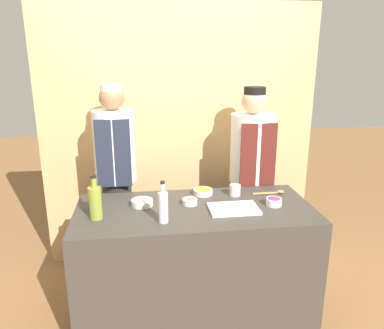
{
  "coord_description": "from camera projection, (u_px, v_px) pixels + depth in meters",
  "views": [
    {
      "loc": [
        -0.36,
        -2.45,
        1.96
      ],
      "look_at": [
        0.0,
        0.15,
        1.17
      ],
      "focal_mm": 35.0,
      "sensor_mm": 36.0,
      "label": 1
    }
  ],
  "objects": [
    {
      "name": "cup_blue",
      "position": [
        95.0,
        203.0,
        2.65
      ],
      "size": [
        0.08,
        0.08,
        0.09
      ],
      "color": "#386093",
      "rests_on": "counter"
    },
    {
      "name": "bottle_clear",
      "position": [
        163.0,
        206.0,
        2.42
      ],
      "size": [
        0.06,
        0.06,
        0.28
      ],
      "color": "silver",
      "rests_on": "counter"
    },
    {
      "name": "sauce_bowl_white",
      "position": [
        142.0,
        202.0,
        2.72
      ],
      "size": [
        0.16,
        0.16,
        0.04
      ],
      "color": "silver",
      "rests_on": "counter"
    },
    {
      "name": "cutting_board",
      "position": [
        234.0,
        209.0,
        2.64
      ],
      "size": [
        0.35,
        0.23,
        0.02
      ],
      "color": "white",
      "rests_on": "counter"
    },
    {
      "name": "sauce_bowl_purple",
      "position": [
        274.0,
        202.0,
        2.72
      ],
      "size": [
        0.11,
        0.11,
        0.05
      ],
      "color": "silver",
      "rests_on": "counter"
    },
    {
      "name": "cabinet_wall",
      "position": [
        180.0,
        136.0,
        3.57
      ],
      "size": [
        2.54,
        0.18,
        2.4
      ],
      "color": "tan",
      "rests_on": "ground_plane"
    },
    {
      "name": "wooden_spoon",
      "position": [
        273.0,
        192.0,
        2.95
      ],
      "size": [
        0.25,
        0.04,
        0.03
      ],
      "color": "#B2844C",
      "rests_on": "counter"
    },
    {
      "name": "cup_cream",
      "position": [
        235.0,
        190.0,
        2.91
      ],
      "size": [
        0.08,
        0.08,
        0.09
      ],
      "color": "silver",
      "rests_on": "counter"
    },
    {
      "name": "bottle_oil",
      "position": [
        95.0,
        202.0,
        2.48
      ],
      "size": [
        0.09,
        0.09,
        0.31
      ],
      "color": "olive",
      "rests_on": "counter"
    },
    {
      "name": "chef_left",
      "position": [
        116.0,
        179.0,
        3.14
      ],
      "size": [
        0.34,
        0.34,
        1.73
      ],
      "color": "#28282D",
      "rests_on": "ground_plane"
    },
    {
      "name": "chef_right",
      "position": [
        251.0,
        177.0,
        3.3
      ],
      "size": [
        0.37,
        0.37,
        1.69
      ],
      "color": "#28282D",
      "rests_on": "ground_plane"
    },
    {
      "name": "ground_plane",
      "position": [
        195.0,
        313.0,
        2.93
      ],
      "size": [
        14.0,
        14.0,
        0.0
      ],
      "primitive_type": "plane",
      "color": "olive"
    },
    {
      "name": "sauce_bowl_brown",
      "position": [
        190.0,
        201.0,
        2.74
      ],
      "size": [
        0.11,
        0.11,
        0.04
      ],
      "color": "silver",
      "rests_on": "counter"
    },
    {
      "name": "sauce_bowl_yellow",
      "position": [
        203.0,
        191.0,
        2.93
      ],
      "size": [
        0.15,
        0.15,
        0.04
      ],
      "color": "silver",
      "rests_on": "counter"
    },
    {
      "name": "counter",
      "position": [
        195.0,
        263.0,
        2.81
      ],
      "size": [
        1.7,
        0.77,
        0.89
      ],
      "color": "#3D3833",
      "rests_on": "ground_plane"
    }
  ]
}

